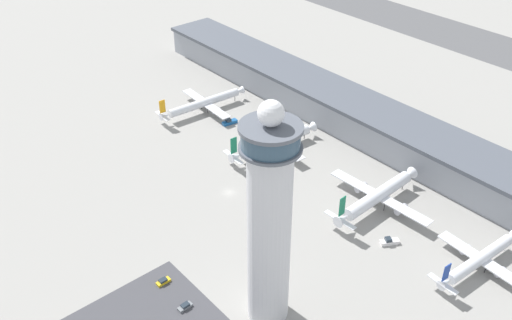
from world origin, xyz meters
TOP-DOWN VIEW (x-y plane):
  - ground_plane at (0.00, 0.00)m, footprint 1000.00×1000.00m
  - terminal_building at (0.00, 70.00)m, footprint 247.80×25.00m
  - runway_strip at (0.00, 201.19)m, footprint 371.69×44.00m
  - control_tower at (52.05, -26.77)m, footprint 15.25×15.25m
  - airplane_gate_alpha at (-56.60, 30.14)m, footprint 34.63×44.72m
  - airplane_gate_bravo at (-10.44, 32.26)m, footprint 32.00×43.02m
  - airplane_gate_charlie at (40.94, 34.92)m, footprint 41.92×42.92m
  - airplane_gate_delta at (81.47, 34.70)m, footprint 30.25×37.86m
  - service_truck_catering at (-39.90, 31.82)m, footprint 3.37×7.10m
  - service_truck_fuel at (56.31, 22.83)m, footprint 5.02×6.63m
  - car_maroon_suv at (35.53, -44.01)m, footprint 1.99×4.46m
  - car_black_suv at (23.05, -43.39)m, footprint 1.89×4.42m

SIDE VIEW (x-z plane):
  - ground_plane at x=0.00m, z-range 0.00..0.00m
  - runway_strip at x=0.00m, z-range 0.00..0.01m
  - car_maroon_suv at x=35.53m, z-range -0.16..1.29m
  - car_black_suv at x=23.05m, z-range -0.17..1.32m
  - service_truck_fuel at x=56.31m, z-range -0.38..2.05m
  - service_truck_catering at x=-39.90m, z-range -0.41..2.26m
  - airplane_gate_delta at x=81.47m, z-range -1.96..9.48m
  - airplane_gate_bravo at x=-10.44m, z-range -2.48..10.85m
  - airplane_gate_alpha at x=-56.60m, z-range -1.82..10.47m
  - airplane_gate_charlie at x=40.94m, z-range -2.42..12.17m
  - terminal_building at x=0.00m, z-range 0.10..14.61m
  - control_tower at x=52.05m, z-range -0.68..67.24m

